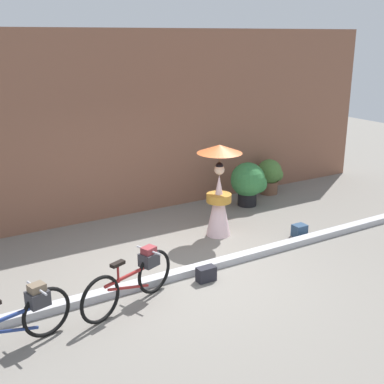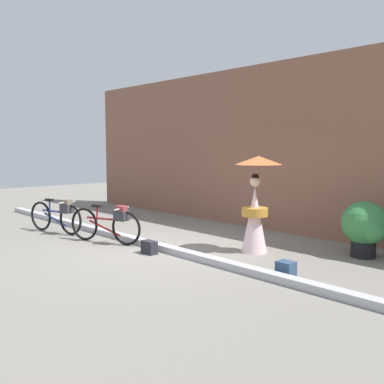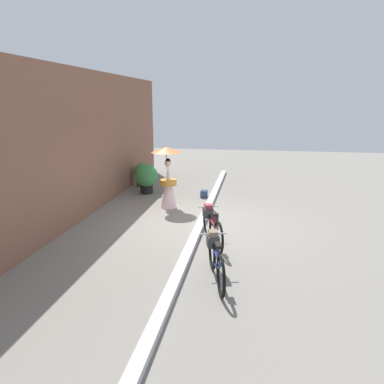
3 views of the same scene
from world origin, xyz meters
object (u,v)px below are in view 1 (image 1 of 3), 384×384
object	(u,v)px
bicycle_far_side	(16,320)
potted_plant_small	(270,175)
backpack_spare	(300,230)
bicycle_near_officer	(133,278)
person_with_parasol	(219,189)
potted_plant_by_door	(249,182)
backpack_on_pavement	(206,274)

from	to	relation	value
bicycle_far_side	potted_plant_small	world-z (taller)	potted_plant_small
bicycle_far_side	backpack_spare	xyz separation A→B (m)	(5.60, 0.96, -0.30)
potted_plant_small	backpack_spare	bearing A→B (deg)	-117.03
bicycle_near_officer	backpack_spare	world-z (taller)	bicycle_near_officer
person_with_parasol	backpack_spare	size ratio (longest dim) A/B	6.89
person_with_parasol	potted_plant_by_door	bearing A→B (deg)	35.17
bicycle_near_officer	backpack_on_pavement	size ratio (longest dim) A/B	5.41
person_with_parasol	backpack_on_pavement	bearing A→B (deg)	-129.30
bicycle_near_officer	person_with_parasol	size ratio (longest dim) A/B	0.93
potted_plant_small	person_with_parasol	bearing A→B (deg)	-148.62
backpack_on_pavement	backpack_spare	size ratio (longest dim) A/B	1.18
person_with_parasol	potted_plant_by_door	size ratio (longest dim) A/B	1.78
potted_plant_by_door	backpack_spare	size ratio (longest dim) A/B	3.87
bicycle_far_side	person_with_parasol	xyz separation A→B (m)	(4.28, 1.87, 0.53)
bicycle_far_side	person_with_parasol	bearing A→B (deg)	23.57
bicycle_near_officer	potted_plant_small	size ratio (longest dim) A/B	1.93
bicycle_near_officer	backpack_spare	distance (m)	3.95
bicycle_near_officer	backpack_on_pavement	xyz separation A→B (m)	(1.29, 0.05, -0.30)
bicycle_far_side	potted_plant_small	xyz separation A→B (m)	(6.87, 3.45, 0.06)
bicycle_near_officer	bicycle_far_side	distance (m)	1.74
person_with_parasol	potted_plant_small	bearing A→B (deg)	31.38
bicycle_near_officer	bicycle_far_side	size ratio (longest dim) A/B	1.01
potted_plant_small	backpack_on_pavement	xyz separation A→B (m)	(-3.85, -3.12, -0.35)
backpack_spare	bicycle_far_side	bearing A→B (deg)	-170.27
backpack_on_pavement	bicycle_far_side	bearing A→B (deg)	-173.86
potted_plant_small	backpack_spare	distance (m)	2.81
bicycle_far_side	backpack_spare	distance (m)	5.69
potted_plant_by_door	potted_plant_small	distance (m)	1.10
person_with_parasol	potted_plant_small	world-z (taller)	person_with_parasol
backpack_on_pavement	backpack_spare	distance (m)	2.66
person_with_parasol	backpack_on_pavement	size ratio (longest dim) A/B	5.83
bicycle_near_officer	backpack_on_pavement	world-z (taller)	bicycle_near_officer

